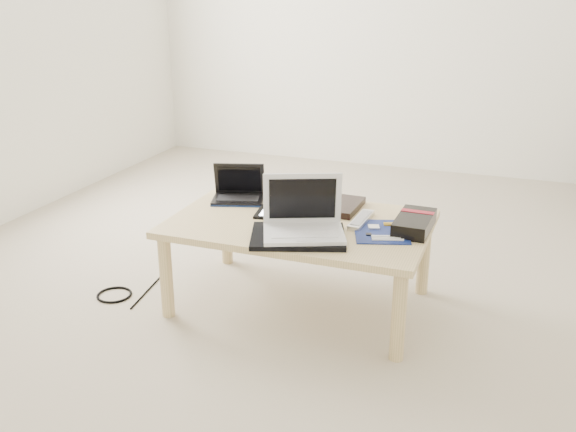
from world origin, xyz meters
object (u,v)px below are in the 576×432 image
(coffee_table, at_px, (300,231))
(netbook, at_px, (239,193))
(white_laptop, at_px, (303,221))
(gpu_box, at_px, (414,223))

(coffee_table, relative_size, netbook, 3.95)
(coffee_table, bearing_deg, white_laptop, -66.95)
(white_laptop, relative_size, gpu_box, 1.36)
(coffee_table, distance_m, white_laptop, 0.22)
(coffee_table, distance_m, gpu_box, 0.49)
(coffee_table, bearing_deg, netbook, 155.61)
(coffee_table, height_order, white_laptop, white_laptop)
(netbook, bearing_deg, white_laptop, -37.76)
(coffee_table, relative_size, white_laptop, 2.89)
(coffee_table, xyz_separation_m, white_laptop, (0.07, -0.17, 0.12))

